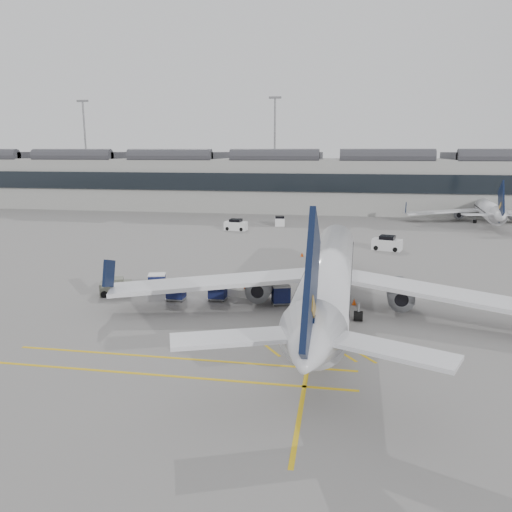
% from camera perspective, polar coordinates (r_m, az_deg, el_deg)
% --- Properties ---
extents(ground, '(220.00, 220.00, 0.00)m').
position_cam_1_polar(ground, '(41.94, -6.95, -5.95)').
color(ground, gray).
rests_on(ground, ground).
extents(terminal, '(200.00, 20.45, 12.40)m').
position_cam_1_polar(terminal, '(110.92, 3.73, 8.53)').
color(terminal, '#9E9E99').
rests_on(terminal, ground).
extents(light_masts, '(113.00, 0.60, 25.45)m').
position_cam_1_polar(light_masts, '(124.89, 3.71, 12.75)').
color(light_masts, slate).
rests_on(light_masts, ground).
extents(apron_markings, '(0.25, 60.00, 0.01)m').
position_cam_1_polar(apron_markings, '(49.89, 7.50, -3.03)').
color(apron_markings, gold).
rests_on(apron_markings, ground).
extents(airliner_main, '(35.61, 38.93, 10.35)m').
position_cam_1_polar(airliner_main, '(40.34, 8.27, -2.22)').
color(airliner_main, silver).
rests_on(airliner_main, ground).
extents(airliner_far, '(28.67, 31.48, 8.38)m').
position_cam_1_polar(airliner_far, '(99.24, 24.87, 4.90)').
color(airliner_far, silver).
rests_on(airliner_far, ground).
extents(belt_loader, '(4.49, 2.28, 1.78)m').
position_cam_1_polar(belt_loader, '(45.20, -2.09, -3.85)').
color(belt_loader, silver).
rests_on(belt_loader, ground).
extents(baggage_cart_a, '(1.90, 1.72, 1.67)m').
position_cam_1_polar(baggage_cart_a, '(42.54, 2.86, -4.36)').
color(baggage_cart_a, gray).
rests_on(baggage_cart_a, ground).
extents(baggage_cart_b, '(1.64, 1.37, 1.68)m').
position_cam_1_polar(baggage_cart_b, '(44.15, -9.13, -3.87)').
color(baggage_cart_b, gray).
rests_on(baggage_cart_b, ground).
extents(baggage_cart_c, '(1.94, 1.74, 1.72)m').
position_cam_1_polar(baggage_cart_c, '(46.90, -11.23, -2.98)').
color(baggage_cart_c, gray).
rests_on(baggage_cart_c, ground).
extents(baggage_cart_d, '(1.62, 1.35, 1.66)m').
position_cam_1_polar(baggage_cart_d, '(43.78, -4.41, -3.91)').
color(baggage_cart_d, gray).
rests_on(baggage_cart_d, ground).
extents(ramp_agent_a, '(0.72, 0.62, 1.67)m').
position_cam_1_polar(ramp_agent_a, '(45.91, 0.26, -3.18)').
color(ramp_agent_a, '#F0470C').
rests_on(ramp_agent_a, ground).
extents(ramp_agent_b, '(1.23, 1.20, 2.00)m').
position_cam_1_polar(ramp_agent_b, '(45.04, -1.28, -3.27)').
color(ramp_agent_b, '#E2500B').
rests_on(ramp_agent_b, ground).
extents(pushback_tug, '(3.21, 2.59, 1.56)m').
position_cam_1_polar(pushback_tug, '(47.02, -15.70, -3.46)').
color(pushback_tug, '#595B4D').
rests_on(pushback_tug, ground).
extents(safety_cone_nose, '(0.39, 0.39, 0.54)m').
position_cam_1_polar(safety_cone_nose, '(61.72, 5.28, 0.19)').
color(safety_cone_nose, '#F24C0A').
rests_on(safety_cone_nose, ground).
extents(safety_cone_engine, '(0.38, 0.38, 0.53)m').
position_cam_1_polar(safety_cone_engine, '(43.28, 11.16, -5.15)').
color(safety_cone_engine, '#F24C0A').
rests_on(safety_cone_engine, ground).
extents(service_van_left, '(3.77, 2.21, 1.84)m').
position_cam_1_polar(service_van_left, '(81.81, -2.32, 3.55)').
color(service_van_left, silver).
rests_on(service_van_left, ground).
extents(service_van_mid, '(2.09, 3.46, 1.67)m').
position_cam_1_polar(service_van_mid, '(87.15, 2.72, 4.02)').
color(service_van_mid, silver).
rests_on(service_van_mid, ground).
extents(service_van_right, '(4.09, 2.84, 1.91)m').
position_cam_1_polar(service_van_right, '(67.59, 14.75, 1.38)').
color(service_van_right, silver).
rests_on(service_van_right, ground).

